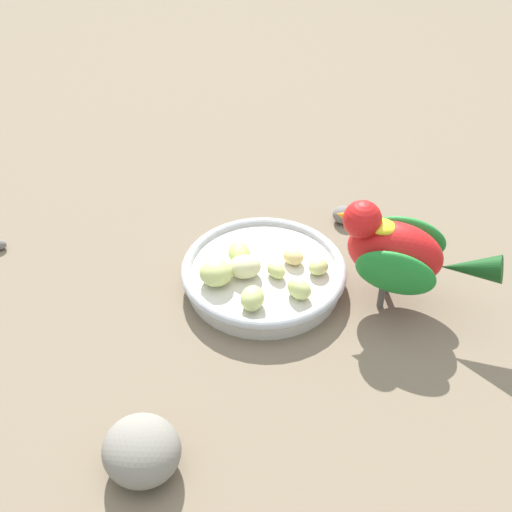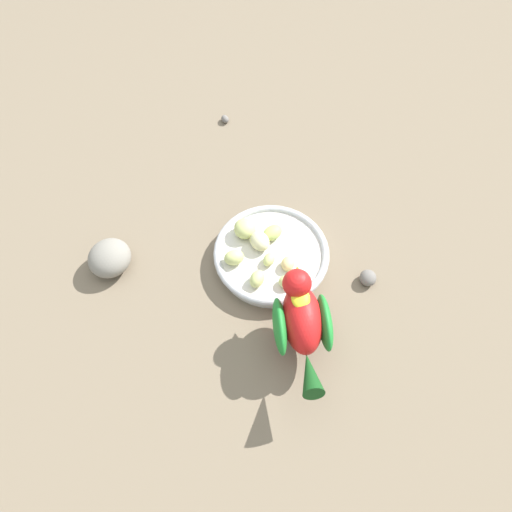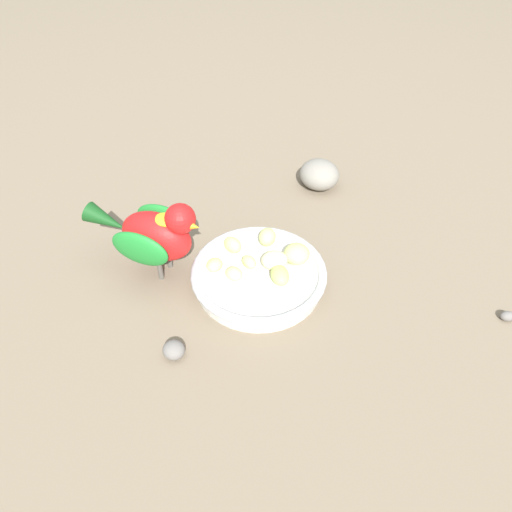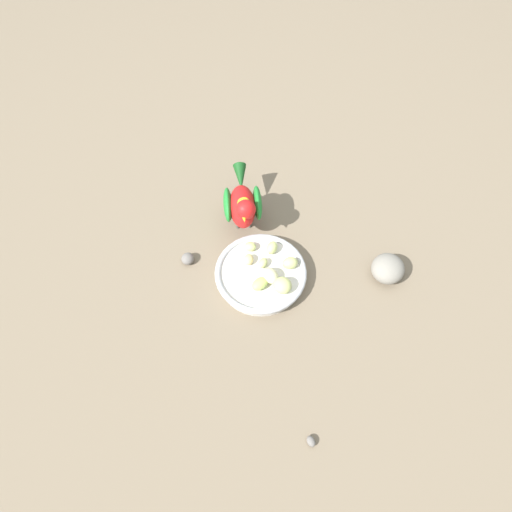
{
  "view_description": "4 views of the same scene",
  "coord_description": "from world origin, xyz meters",
  "px_view_note": "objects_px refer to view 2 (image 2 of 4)",
  "views": [
    {
      "loc": [
        0.56,
        0.14,
        0.52
      ],
      "look_at": [
        0.04,
        0.02,
        0.06
      ],
      "focal_mm": 46.19,
      "sensor_mm": 36.0,
      "label": 1
    },
    {
      "loc": [
        0.12,
        0.41,
        0.71
      ],
      "look_at": [
        0.04,
        0.03,
        0.05
      ],
      "focal_mm": 34.08,
      "sensor_mm": 36.0,
      "label": 2
    },
    {
      "loc": [
        -0.45,
        -0.09,
        0.5
      ],
      "look_at": [
        0.01,
        0.02,
        0.05
      ],
      "focal_mm": 33.88,
      "sensor_mm": 36.0,
      "label": 3
    },
    {
      "loc": [
        -0.1,
        -0.43,
        0.82
      ],
      "look_at": [
        0.0,
        0.04,
        0.06
      ],
      "focal_mm": 31.31,
      "sensor_mm": 36.0,
      "label": 4
    }
  ],
  "objects_px": {
    "apple_piece_5": "(287,282)",
    "parrot": "(302,320)",
    "apple_piece_2": "(260,244)",
    "pebble_0": "(368,278)",
    "apple_piece_1": "(245,229)",
    "apple_piece_4": "(257,279)",
    "rock_large": "(110,258)",
    "apple_piece_6": "(234,258)",
    "apple_piece_7": "(273,233)",
    "apple_piece_3": "(288,264)",
    "pebble_1": "(225,119)",
    "apple_piece_0": "(269,259)",
    "feeding_bowl": "(271,255)"
  },
  "relations": [
    {
      "from": "parrot",
      "to": "apple_piece_0",
      "type": "bearing_deg",
      "value": 14.52
    },
    {
      "from": "apple_piece_5",
      "to": "parrot",
      "type": "height_order",
      "value": "parrot"
    },
    {
      "from": "apple_piece_1",
      "to": "pebble_0",
      "type": "xyz_separation_m",
      "value": [
        -0.18,
        0.12,
        -0.03
      ]
    },
    {
      "from": "apple_piece_7",
      "to": "pebble_0",
      "type": "bearing_deg",
      "value": 141.75
    },
    {
      "from": "apple_piece_2",
      "to": "apple_piece_5",
      "type": "distance_m",
      "value": 0.08
    },
    {
      "from": "parrot",
      "to": "pebble_1",
      "type": "bearing_deg",
      "value": 10.13
    },
    {
      "from": "apple_piece_7",
      "to": "parrot",
      "type": "xyz_separation_m",
      "value": [
        0.0,
        0.18,
        0.04
      ]
    },
    {
      "from": "apple_piece_7",
      "to": "rock_large",
      "type": "relative_size",
      "value": 0.5
    },
    {
      "from": "apple_piece_1",
      "to": "apple_piece_4",
      "type": "distance_m",
      "value": 0.09
    },
    {
      "from": "apple_piece_1",
      "to": "pebble_1",
      "type": "bearing_deg",
      "value": -94.08
    },
    {
      "from": "feeding_bowl",
      "to": "pebble_1",
      "type": "distance_m",
      "value": 0.34
    },
    {
      "from": "apple_piece_2",
      "to": "parrot",
      "type": "distance_m",
      "value": 0.16
    },
    {
      "from": "apple_piece_1",
      "to": "apple_piece_4",
      "type": "bearing_deg",
      "value": 89.53
    },
    {
      "from": "apple_piece_2",
      "to": "apple_piece_3",
      "type": "bearing_deg",
      "value": 128.41
    },
    {
      "from": "apple_piece_1",
      "to": "apple_piece_2",
      "type": "bearing_deg",
      "value": 119.43
    },
    {
      "from": "apple_piece_5",
      "to": "feeding_bowl",
      "type": "bearing_deg",
      "value": -81.38
    },
    {
      "from": "apple_piece_5",
      "to": "apple_piece_6",
      "type": "relative_size",
      "value": 0.75
    },
    {
      "from": "apple_piece_5",
      "to": "apple_piece_7",
      "type": "distance_m",
      "value": 0.09
    },
    {
      "from": "apple_piece_0",
      "to": "apple_piece_6",
      "type": "height_order",
      "value": "apple_piece_6"
    },
    {
      "from": "apple_piece_2",
      "to": "apple_piece_7",
      "type": "height_order",
      "value": "apple_piece_2"
    },
    {
      "from": "apple_piece_6",
      "to": "apple_piece_2",
      "type": "bearing_deg",
      "value": -161.54
    },
    {
      "from": "apple_piece_7",
      "to": "apple_piece_6",
      "type": "bearing_deg",
      "value": 24.49
    },
    {
      "from": "feeding_bowl",
      "to": "apple_piece_5",
      "type": "distance_m",
      "value": 0.06
    },
    {
      "from": "apple_piece_3",
      "to": "apple_piece_5",
      "type": "bearing_deg",
      "value": 72.02
    },
    {
      "from": "pebble_0",
      "to": "apple_piece_1",
      "type": "bearing_deg",
      "value": -34.0
    },
    {
      "from": "apple_piece_3",
      "to": "apple_piece_6",
      "type": "distance_m",
      "value": 0.09
    },
    {
      "from": "apple_piece_2",
      "to": "rock_large",
      "type": "distance_m",
      "value": 0.25
    },
    {
      "from": "apple_piece_2",
      "to": "apple_piece_7",
      "type": "relative_size",
      "value": 1.04
    },
    {
      "from": "apple_piece_3",
      "to": "apple_piece_4",
      "type": "xyz_separation_m",
      "value": [
        0.05,
        0.02,
        0.0
      ]
    },
    {
      "from": "apple_piece_6",
      "to": "apple_piece_7",
      "type": "distance_m",
      "value": 0.08
    },
    {
      "from": "apple_piece_1",
      "to": "parrot",
      "type": "xyz_separation_m",
      "value": [
        -0.04,
        0.19,
        0.04
      ]
    },
    {
      "from": "apple_piece_0",
      "to": "apple_piece_4",
      "type": "relative_size",
      "value": 0.81
    },
    {
      "from": "apple_piece_2",
      "to": "apple_piece_0",
      "type": "bearing_deg",
      "value": 103.9
    },
    {
      "from": "parrot",
      "to": "rock_large",
      "type": "relative_size",
      "value": 2.55
    },
    {
      "from": "apple_piece_7",
      "to": "rock_large",
      "type": "xyz_separation_m",
      "value": [
        0.27,
        -0.02,
        -0.01
      ]
    },
    {
      "from": "apple_piece_1",
      "to": "rock_large",
      "type": "bearing_deg",
      "value": -0.39
    },
    {
      "from": "feeding_bowl",
      "to": "apple_piece_2",
      "type": "height_order",
      "value": "apple_piece_2"
    },
    {
      "from": "apple_piece_4",
      "to": "apple_piece_6",
      "type": "height_order",
      "value": "apple_piece_6"
    },
    {
      "from": "feeding_bowl",
      "to": "rock_large",
      "type": "bearing_deg",
      "value": -10.53
    },
    {
      "from": "apple_piece_7",
      "to": "rock_large",
      "type": "bearing_deg",
      "value": -3.55
    },
    {
      "from": "apple_piece_1",
      "to": "rock_large",
      "type": "relative_size",
      "value": 0.52
    },
    {
      "from": "apple_piece_1",
      "to": "apple_piece_4",
      "type": "height_order",
      "value": "apple_piece_1"
    },
    {
      "from": "apple_piece_6",
      "to": "pebble_0",
      "type": "relative_size",
      "value": 1.13
    },
    {
      "from": "apple_piece_5",
      "to": "apple_piece_7",
      "type": "height_order",
      "value": "apple_piece_7"
    },
    {
      "from": "rock_large",
      "to": "parrot",
      "type": "bearing_deg",
      "value": 144.05
    },
    {
      "from": "apple_piece_3",
      "to": "pebble_1",
      "type": "relative_size",
      "value": 1.34
    },
    {
      "from": "feeding_bowl",
      "to": "apple_piece_6",
      "type": "xyz_separation_m",
      "value": [
        0.06,
        0.0,
        0.02
      ]
    },
    {
      "from": "apple_piece_3",
      "to": "apple_piece_5",
      "type": "relative_size",
      "value": 1.06
    },
    {
      "from": "apple_piece_0",
      "to": "apple_piece_1",
      "type": "bearing_deg",
      "value": -67.5
    },
    {
      "from": "rock_large",
      "to": "apple_piece_3",
      "type": "bearing_deg",
      "value": 164.27
    }
  ]
}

